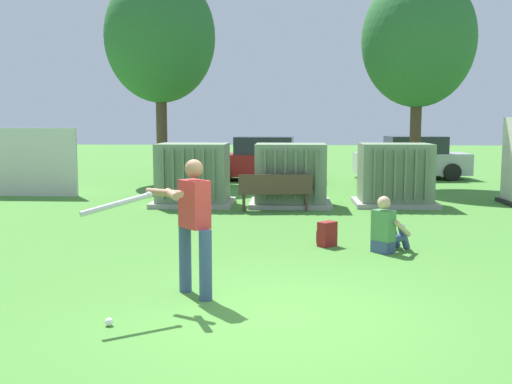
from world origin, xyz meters
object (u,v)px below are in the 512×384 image
(seated_spectator, at_px, (387,230))
(parked_car_leftmost, at_px, (261,160))
(sports_ball, at_px, (109,322))
(transformer_mid_east, at_px, (395,175))
(backpack, at_px, (327,234))
(transformer_west, at_px, (193,175))
(transformer_mid_west, at_px, (290,176))
(batter, at_px, (191,221))
(park_bench, at_px, (275,189))
(parked_car_left_of_center, at_px, (412,159))

(seated_spectator, distance_m, parked_car_leftmost, 12.40)
(sports_ball, relative_size, seated_spectator, 0.09)
(transformer_mid_east, xyz_separation_m, backpack, (-2.09, -5.31, -0.57))
(transformer_west, relative_size, transformer_mid_west, 1.00)
(batter, relative_size, parked_car_leftmost, 0.41)
(transformer_mid_west, distance_m, seated_spectator, 5.71)
(park_bench, bearing_deg, backpack, -76.04)
(park_bench, bearing_deg, transformer_west, 156.16)
(transformer_mid_west, bearing_deg, backpack, -82.81)
(transformer_mid_west, relative_size, park_bench, 1.14)
(transformer_mid_west, height_order, park_bench, transformer_mid_west)
(transformer_mid_west, bearing_deg, park_bench, -110.99)
(parked_car_leftmost, bearing_deg, backpack, -81.66)
(backpack, height_order, parked_car_left_of_center, parked_car_left_of_center)
(sports_ball, bearing_deg, parked_car_leftmost, 86.78)
(sports_ball, height_order, backpack, backpack)
(seated_spectator, height_order, parked_car_leftmost, parked_car_leftmost)
(parked_car_leftmost, bearing_deg, transformer_mid_west, -80.79)
(seated_spectator, bearing_deg, transformer_west, 127.54)
(transformer_mid_west, xyz_separation_m, transformer_mid_east, (2.73, 0.24, 0.00))
(park_bench, bearing_deg, parked_car_left_of_center, 59.62)
(parked_car_leftmost, bearing_deg, park_bench, -84.75)
(park_bench, relative_size, sports_ball, 20.39)
(seated_spectator, relative_size, parked_car_leftmost, 0.22)
(sports_ball, bearing_deg, park_bench, 79.23)
(parked_car_left_of_center, bearing_deg, seated_spectator, -103.01)
(park_bench, distance_m, batter, 7.33)
(park_bench, relative_size, parked_car_leftmost, 0.43)
(parked_car_left_of_center, bearing_deg, parked_car_leftmost, -170.63)
(batter, bearing_deg, transformer_mid_east, 64.86)
(transformer_mid_west, distance_m, sports_ball, 9.62)
(seated_spectator, xyz_separation_m, parked_car_leftmost, (-2.70, 12.09, 0.38))
(transformer_west, relative_size, backpack, 4.77)
(seated_spectator, bearing_deg, sports_ball, -132.57)
(transformer_mid_east, bearing_deg, transformer_west, -177.17)
(batter, xyz_separation_m, backpack, (1.89, 3.18, -0.76))
(backpack, bearing_deg, park_bench, 103.96)
(transformer_mid_east, distance_m, backpack, 5.73)
(transformer_mid_west, distance_m, park_bench, 1.08)
(batter, height_order, parked_car_leftmost, batter)
(sports_ball, xyz_separation_m, parked_car_left_of_center, (6.62, 16.96, 0.71))
(parked_car_left_of_center, bearing_deg, sports_ball, -111.31)
(seated_spectator, bearing_deg, backpack, 158.25)
(transformer_west, bearing_deg, parked_car_leftmost, 77.49)
(transformer_west, bearing_deg, backpack, -57.69)
(parked_car_leftmost, bearing_deg, transformer_west, -102.51)
(transformer_mid_west, height_order, seated_spectator, transformer_mid_west)
(park_bench, relative_size, backpack, 4.17)
(transformer_west, height_order, sports_ball, transformer_west)
(seated_spectator, height_order, backpack, seated_spectator)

